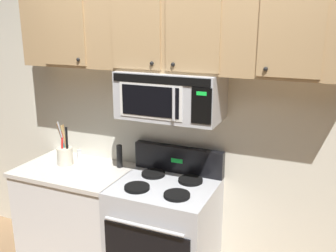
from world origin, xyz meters
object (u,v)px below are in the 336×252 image
Objects in this scene: stove_range at (165,235)px; pepper_mill at (119,156)px; salt_shaker at (79,155)px; utensil_crock_cream at (65,154)px; over_range_microwave at (171,95)px.

stove_range reaches higher than pepper_mill.
salt_shaker is 0.42m from pepper_mill.
utensil_crock_cream is (-0.96, 0.05, 0.53)m from stove_range.
utensil_crock_cream is at bearing -175.83° from over_range_microwave.
utensil_crock_cream is 1.98× the size of pepper_mill.
pepper_mill is at bearing 160.18° from stove_range.
utensil_crock_cream is 0.16m from salt_shaker.
over_range_microwave is 8.15× the size of salt_shaker.
pepper_mill is (0.42, -0.01, 0.05)m from salt_shaker.
salt_shaker is (-0.92, 0.07, -0.63)m from over_range_microwave.
pepper_mill is (-0.50, 0.06, -0.58)m from over_range_microwave.
over_range_microwave is 1.95× the size of utensil_crock_cream.
pepper_mill is at bearing 15.96° from utensil_crock_cream.
salt_shaker is at bearing 73.40° from utensil_crock_cream.
stove_range is at bearing -11.77° from salt_shaker.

